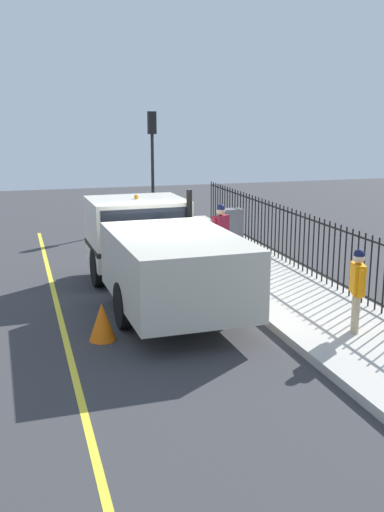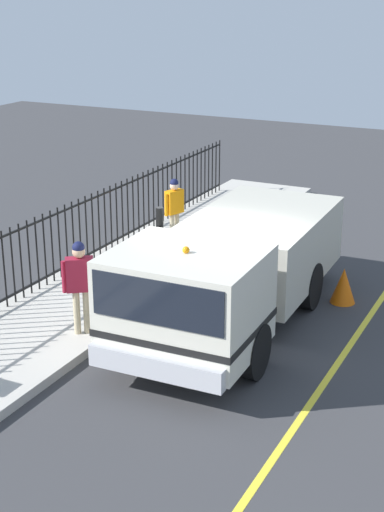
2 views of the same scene
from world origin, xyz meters
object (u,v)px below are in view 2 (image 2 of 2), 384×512
object	(u,v)px
work_truck	(227,270)
pedestrian_distant	(174,204)
worker_standing	(80,278)
traffic_cone	(343,286)

from	to	relation	value
work_truck	pedestrian_distant	world-z (taller)	work_truck
worker_standing	traffic_cone	world-z (taller)	worker_standing
work_truck	pedestrian_distant	bearing A→B (deg)	-52.15
traffic_cone	work_truck	bearing A→B (deg)	55.79
worker_standing	traffic_cone	size ratio (longest dim) A/B	2.38
pedestrian_distant	traffic_cone	bearing A→B (deg)	-87.40
work_truck	traffic_cone	distance (m)	2.97
pedestrian_distant	work_truck	bearing A→B (deg)	-121.25
traffic_cone	worker_standing	bearing A→B (deg)	46.14
work_truck	worker_standing	distance (m)	2.72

